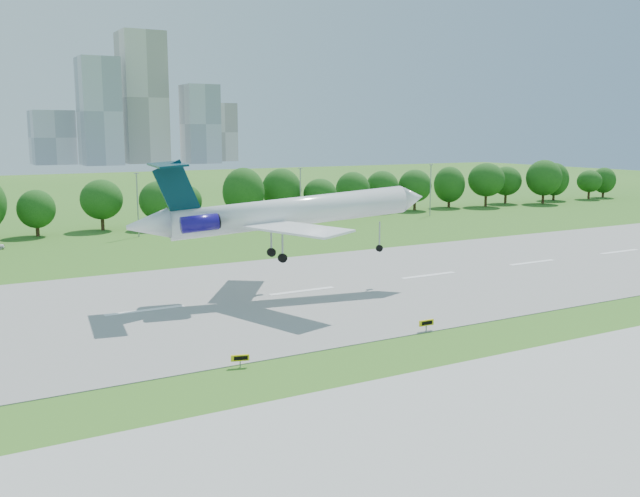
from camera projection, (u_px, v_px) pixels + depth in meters
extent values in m
plane|color=#275E18|center=(231.00, 377.00, 58.44)|extent=(600.00, 600.00, 0.00)
cube|color=gray|center=(145.00, 311.00, 79.91)|extent=(400.00, 45.00, 0.08)
cube|color=#ADADA8|center=(345.00, 465.00, 42.98)|extent=(400.00, 23.00, 0.08)
cylinder|color=#382314|center=(149.00, 220.00, 146.87)|extent=(0.70, 0.70, 3.60)
sphere|color=#123B0E|center=(149.00, 199.00, 146.15)|extent=(8.40, 8.40, 8.40)
cylinder|color=#382314|center=(318.00, 210.00, 166.29)|extent=(0.70, 0.70, 3.60)
sphere|color=#123B0E|center=(318.00, 191.00, 165.58)|extent=(8.40, 8.40, 8.40)
cylinder|color=#382314|center=(452.00, 201.00, 185.72)|extent=(0.70, 0.70, 3.60)
sphere|color=#123B0E|center=(452.00, 185.00, 185.00)|extent=(8.40, 8.40, 8.40)
cylinder|color=#382314|center=(560.00, 195.00, 205.15)|extent=(0.70, 0.70, 3.60)
sphere|color=#123B0E|center=(561.00, 179.00, 204.43)|extent=(8.40, 8.40, 8.40)
cylinder|color=gray|center=(138.00, 205.00, 135.17)|extent=(0.24, 0.24, 12.00)
cube|color=gray|center=(136.00, 173.00, 134.17)|extent=(0.90, 0.25, 0.18)
cylinder|color=gray|center=(300.00, 197.00, 152.16)|extent=(0.24, 0.24, 12.00)
cube|color=gray|center=(300.00, 168.00, 151.17)|extent=(0.90, 0.25, 0.18)
cylinder|color=gray|center=(430.00, 190.00, 169.16)|extent=(0.24, 0.24, 12.00)
cube|color=gray|center=(431.00, 165.00, 168.17)|extent=(0.90, 0.25, 0.18)
cube|color=#B2B2B7|center=(99.00, 112.00, 416.13)|extent=(22.00, 22.00, 62.00)
cube|color=beige|center=(142.00, 98.00, 442.11)|extent=(26.00, 26.00, 80.00)
cube|color=#B2B2B7|center=(200.00, 124.00, 442.12)|extent=(20.00, 20.00, 48.00)
cube|color=beige|center=(220.00, 132.00, 475.58)|extent=(18.00, 18.00, 38.00)
cube|color=#B2B2B7|center=(52.00, 138.00, 428.88)|extent=(24.00, 24.00, 32.00)
cylinder|color=white|center=(292.00, 212.00, 87.30)|extent=(30.39, 7.62, 5.57)
cone|color=white|center=(412.00, 198.00, 93.14)|extent=(3.89, 3.94, 3.72)
cone|color=white|center=(148.00, 225.00, 81.10)|extent=(5.47, 4.16, 3.83)
cube|color=white|center=(298.00, 229.00, 80.40)|extent=(8.61, 13.91, 0.60)
cube|color=white|center=(261.00, 215.00, 93.25)|extent=(11.27, 13.64, 0.60)
cube|color=#052B3A|center=(177.00, 189.00, 81.69)|extent=(5.42, 1.24, 6.84)
cube|color=#052B3A|center=(167.00, 165.00, 80.86)|extent=(4.49, 9.86, 0.44)
cylinder|color=navy|center=(200.00, 223.00, 80.63)|extent=(4.54, 2.48, 2.19)
cylinder|color=navy|center=(190.00, 218.00, 85.41)|extent=(4.54, 2.48, 2.19)
cylinder|color=gray|center=(380.00, 235.00, 92.23)|extent=(0.20, 0.20, 3.50)
cylinder|color=black|center=(379.00, 248.00, 92.52)|extent=(0.93, 0.42, 0.90)
cylinder|color=gray|center=(282.00, 244.00, 85.12)|extent=(0.24, 0.24, 3.50)
cylinder|color=black|center=(283.00, 258.00, 85.41)|extent=(1.15, 0.60, 1.10)
cylinder|color=gray|center=(271.00, 239.00, 89.16)|extent=(0.24, 0.24, 3.50)
cylinder|color=black|center=(271.00, 252.00, 89.45)|extent=(1.15, 0.60, 1.10)
cube|color=gray|center=(240.00, 363.00, 60.89)|extent=(0.12, 0.12, 0.69)
cube|color=yellow|center=(240.00, 358.00, 60.80)|extent=(1.57, 0.62, 0.54)
cube|color=black|center=(240.00, 358.00, 60.70)|extent=(1.14, 0.35, 0.35)
cube|color=gray|center=(426.00, 328.00, 71.80)|extent=(0.11, 0.11, 0.74)
cube|color=yellow|center=(426.00, 323.00, 71.72)|extent=(1.70, 0.24, 0.58)
cube|color=black|center=(427.00, 323.00, 71.62)|extent=(1.27, 0.06, 0.37)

